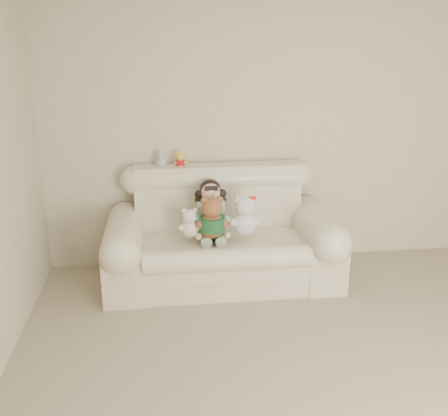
# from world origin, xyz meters

# --- Properties ---
(wall_back) EXTENTS (4.50, 0.00, 4.50)m
(wall_back) POSITION_xyz_m (0.00, 2.50, 1.30)
(wall_back) COLOR beige
(wall_back) RESTS_ON ground
(sofa) EXTENTS (2.10, 0.95, 1.03)m
(sofa) POSITION_xyz_m (-0.61, 2.00, 0.52)
(sofa) COLOR #FFF6CD
(sofa) RESTS_ON floor
(seated_child) EXTENTS (0.35, 0.42, 0.54)m
(seated_child) POSITION_xyz_m (-0.71, 2.08, 0.69)
(seated_child) COLOR #2F7C32
(seated_child) RESTS_ON sofa
(brown_teddy) EXTENTS (0.28, 0.22, 0.44)m
(brown_teddy) POSITION_xyz_m (-0.72, 1.85, 0.72)
(brown_teddy) COLOR brown
(brown_teddy) RESTS_ON sofa
(white_cat) EXTENTS (0.31, 0.26, 0.43)m
(white_cat) POSITION_xyz_m (-0.43, 1.88, 0.72)
(white_cat) COLOR silver
(white_cat) RESTS_ON sofa
(cream_teddy) EXTENTS (0.24, 0.21, 0.31)m
(cream_teddy) POSITION_xyz_m (-0.91, 1.88, 0.66)
(cream_teddy) COLOR beige
(cream_teddy) RESTS_ON sofa
(yellow_mini_bear) EXTENTS (0.12, 0.09, 0.17)m
(yellow_mini_bear) POSITION_xyz_m (-0.96, 2.36, 1.10)
(yellow_mini_bear) COLOR yellow
(yellow_mini_bear) RESTS_ON sofa
(grey_mini_plush) EXTENTS (0.13, 0.11, 0.17)m
(grey_mini_plush) POSITION_xyz_m (-1.13, 2.38, 1.10)
(grey_mini_plush) COLOR #B8B9BF
(grey_mini_plush) RESTS_ON sofa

